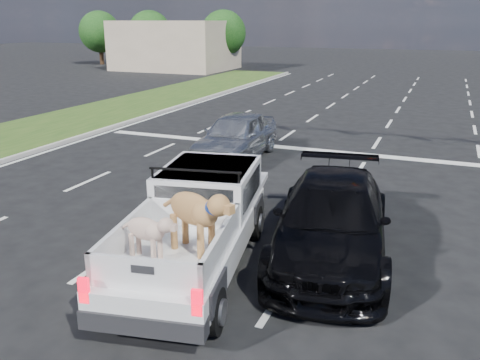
% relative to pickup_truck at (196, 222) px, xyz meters
% --- Properties ---
extents(ground, '(160.00, 160.00, 0.00)m').
position_rel_pickup_truck_xyz_m(ground, '(-0.01, -0.43, -0.89)').
color(ground, black).
rests_on(ground, ground).
extents(road_markings, '(17.75, 60.00, 0.01)m').
position_rel_pickup_truck_xyz_m(road_markings, '(-0.01, 6.13, -0.89)').
color(road_markings, silver).
rests_on(road_markings, ground).
extents(curb_left, '(0.15, 60.00, 0.14)m').
position_rel_pickup_truck_xyz_m(curb_left, '(-9.06, 5.57, -0.82)').
color(curb_left, '#A8A29A').
rests_on(curb_left, ground).
extents(building_left, '(10.00, 8.00, 4.40)m').
position_rel_pickup_truck_xyz_m(building_left, '(-20.01, 35.57, 1.31)').
color(building_left, tan).
rests_on(building_left, ground).
extents(tree_far_a, '(4.20, 4.20, 5.40)m').
position_rel_pickup_truck_xyz_m(tree_far_a, '(-30.01, 37.57, 2.39)').
color(tree_far_a, '#332114').
rests_on(tree_far_a, ground).
extents(tree_far_b, '(4.20, 4.20, 5.40)m').
position_rel_pickup_truck_xyz_m(tree_far_b, '(-24.01, 37.57, 2.39)').
color(tree_far_b, '#332114').
rests_on(tree_far_b, ground).
extents(tree_far_c, '(4.20, 4.20, 5.40)m').
position_rel_pickup_truck_xyz_m(tree_far_c, '(-16.01, 37.57, 2.39)').
color(tree_far_c, '#332114').
rests_on(tree_far_c, ground).
extents(pickup_truck, '(2.68, 5.26, 1.88)m').
position_rel_pickup_truck_xyz_m(pickup_truck, '(0.00, 0.00, 0.00)').
color(pickup_truck, black).
rests_on(pickup_truck, ground).
extents(silver_sedan, '(1.85, 4.48, 1.52)m').
position_rel_pickup_truck_xyz_m(silver_sedan, '(-2.33, 7.51, -0.13)').
color(silver_sedan, '#B7BABF').
rests_on(silver_sedan, ground).
extents(black_coupe, '(2.85, 5.42, 1.50)m').
position_rel_pickup_truck_xyz_m(black_coupe, '(2.19, 1.39, -0.14)').
color(black_coupe, black).
rests_on(black_coupe, ground).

